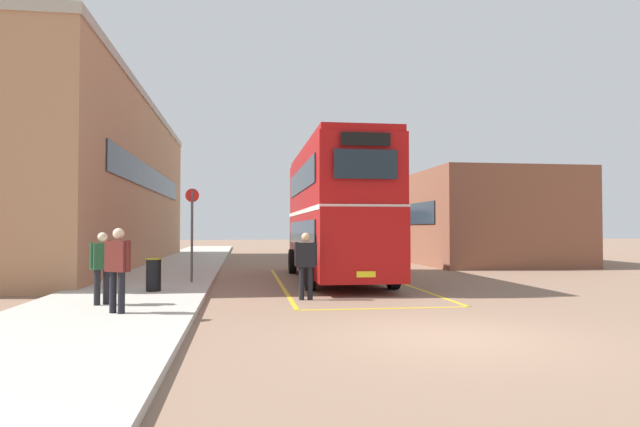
{
  "coord_description": "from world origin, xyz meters",
  "views": [
    {
      "loc": [
        -3.55,
        -9.05,
        1.86
      ],
      "look_at": [
        -0.58,
        11.79,
        2.44
      ],
      "focal_mm": 30.79,
      "sensor_mm": 36.0,
      "label": 1
    }
  ],
  "objects": [
    {
      "name": "litter_bin",
      "position": [
        -5.95,
        6.55,
        0.6
      ],
      "size": [
        0.43,
        0.43,
        0.91
      ],
      "color": "black",
      "rests_on": "sidewalk_left"
    },
    {
      "name": "bus_stop_sign",
      "position": [
        -5.15,
        9.06,
        1.93
      ],
      "size": [
        0.44,
        0.08,
        3.01
      ],
      "color": "#4C4C51",
      "rests_on": "sidewalk_left"
    },
    {
      "name": "pedestrian_waiting_far",
      "position": [
        -6.06,
        2.59,
        1.14
      ],
      "size": [
        0.53,
        0.44,
        1.73
      ],
      "color": "black",
      "rests_on": "sidewalk_left"
    },
    {
      "name": "pedestrian_waiting_near",
      "position": [
        -6.68,
        3.92,
        1.08
      ],
      "size": [
        0.5,
        0.46,
        1.63
      ],
      "color": "black",
      "rests_on": "sidewalk_left"
    },
    {
      "name": "pedestrian_boarding",
      "position": [
        -1.9,
        5.17,
        1.02
      ],
      "size": [
        0.58,
        0.27,
        1.75
      ],
      "color": "black",
      "rests_on": "ground"
    },
    {
      "name": "sidewalk_left",
      "position": [
        -6.5,
        16.8,
        0.07
      ],
      "size": [
        4.0,
        57.6,
        0.14
      ],
      "primitive_type": "cube",
      "color": "#B2ADA3",
      "rests_on": "ground"
    },
    {
      "name": "double_decker_bus",
      "position": [
        -0.21,
        10.48,
        2.51
      ],
      "size": [
        2.9,
        10.28,
        4.75
      ],
      "color": "black",
      "rests_on": "ground"
    },
    {
      "name": "bay_marking_yellow",
      "position": [
        -0.21,
        8.57,
        0.0
      ],
      "size": [
        4.3,
        12.27,
        0.01
      ],
      "color": "gold",
      "rests_on": "ground"
    },
    {
      "name": "single_deck_bus",
      "position": [
        3.85,
        26.62,
        1.64
      ],
      "size": [
        3.49,
        9.35,
        3.02
      ],
      "color": "black",
      "rests_on": "ground"
    },
    {
      "name": "depot_building_right",
      "position": [
        9.17,
        21.36,
        2.4
      ],
      "size": [
        7.42,
        14.69,
        4.79
      ],
      "color": "brown",
      "rests_on": "ground"
    },
    {
      "name": "brick_building_left",
      "position": [
        -11.08,
        19.9,
        4.14
      ],
      "size": [
        6.08,
        25.8,
        8.28
      ],
      "color": "#AD7A56",
      "rests_on": "ground"
    },
    {
      "name": "ground_plane",
      "position": [
        0.0,
        14.4,
        0.0
      ],
      "size": [
        135.6,
        135.6,
        0.0
      ],
      "primitive_type": "plane",
      "color": "#846651"
    }
  ]
}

